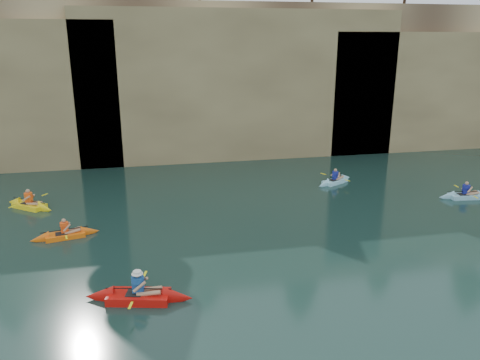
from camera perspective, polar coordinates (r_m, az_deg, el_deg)
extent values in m
plane|color=black|center=(16.23, 10.53, -16.86)|extent=(160.00, 160.00, 0.00)
cube|color=tan|center=(42.84, -4.59, 12.86)|extent=(70.00, 16.00, 12.00)
cube|color=#9C8C5E|center=(35.92, 0.22, 11.67)|extent=(24.00, 2.40, 11.40)
cube|color=#9C8C5E|center=(44.68, 26.60, 9.94)|extent=(26.00, 2.40, 9.84)
cube|color=black|center=(35.14, -9.20, 4.57)|extent=(3.50, 1.00, 3.20)
cube|color=black|center=(38.26, 12.30, 6.39)|extent=(5.00, 1.00, 4.50)
cube|color=red|center=(17.46, -12.23, -13.69)|extent=(3.11, 1.59, 0.34)
cone|color=red|center=(17.20, -7.56, -13.94)|extent=(1.23, 1.11, 0.89)
cone|color=red|center=(17.83, -16.72, -13.37)|extent=(1.23, 1.11, 0.89)
cube|color=black|center=(17.43, -12.75, -13.27)|extent=(0.66, 0.67, 0.04)
cube|color=#1B4E99|center=(17.23, -12.33, -12.35)|extent=(0.43, 0.33, 0.56)
sphere|color=tan|center=(17.04, -12.41, -11.16)|extent=(0.24, 0.24, 0.24)
cylinder|color=black|center=(17.31, -12.30, -12.81)|extent=(2.31, 0.58, 0.04)
cube|color=#FFFC15|center=(18.23, -11.50, -11.14)|extent=(0.17, 0.43, 0.02)
cube|color=#FFFC15|center=(16.40, -13.19, -14.66)|extent=(0.17, 0.43, 0.02)
cylinder|color=white|center=(17.02, -12.42, -11.02)|extent=(0.41, 0.41, 0.11)
cube|color=orange|center=(23.49, -20.52, -6.29)|extent=(2.49, 1.22, 0.26)
cone|color=orange|center=(23.55, -17.80, -5.96)|extent=(0.97, 0.87, 0.71)
cone|color=orange|center=(23.48, -23.26, -6.62)|extent=(0.97, 0.87, 0.71)
cube|color=black|center=(23.45, -20.91, -6.11)|extent=(0.63, 0.55, 0.04)
cube|color=#FF5115|center=(23.35, -20.62, -5.44)|extent=(0.36, 0.27, 0.48)
sphere|color=tan|center=(23.23, -20.70, -4.66)|extent=(0.20, 0.20, 0.20)
cylinder|color=black|center=(23.39, -20.59, -5.68)|extent=(2.07, 0.47, 0.04)
cube|color=#FFFC15|center=(24.28, -20.75, -4.88)|extent=(0.17, 0.43, 0.02)
cube|color=#FFFC15|center=(22.50, -20.42, -6.55)|extent=(0.17, 0.43, 0.02)
cube|color=#88C8E4|center=(30.29, 25.75, -1.76)|extent=(2.54, 1.08, 0.28)
cone|color=#88C8E4|center=(29.71, 23.82, -1.86)|extent=(0.95, 0.86, 0.76)
cube|color=black|center=(30.18, 25.53, -1.58)|extent=(0.60, 0.54, 0.04)
cube|color=navy|center=(30.17, 25.84, -1.03)|extent=(0.37, 0.26, 0.51)
sphere|color=tan|center=(30.07, 25.93, -0.37)|extent=(0.21, 0.21, 0.21)
cylinder|color=black|center=(30.21, 25.81, -1.26)|extent=(2.24, 0.30, 0.04)
cube|color=#FFFC15|center=(31.05, 24.87, -0.68)|extent=(0.13, 0.43, 0.02)
cube|color=#FFFC15|center=(29.38, 26.80, -1.87)|extent=(0.13, 0.43, 0.02)
cube|color=yellow|center=(28.23, -24.26, -2.83)|extent=(2.51, 2.19, 0.30)
cone|color=yellow|center=(27.37, -22.63, -3.23)|extent=(1.20, 1.18, 0.81)
cone|color=yellow|center=(29.12, -25.79, -2.46)|extent=(1.20, 1.18, 0.81)
cube|color=black|center=(28.31, -24.49, -2.56)|extent=(0.74, 0.74, 0.04)
cube|color=#FF5A15|center=(28.10, -24.37, -2.00)|extent=(0.44, 0.41, 0.54)
sphere|color=tan|center=(27.99, -24.46, -1.25)|extent=(0.23, 0.23, 0.23)
cylinder|color=black|center=(28.14, -24.33, -2.28)|extent=(1.93, 1.47, 0.04)
cube|color=#FFFC15|center=(28.82, -22.71, -1.66)|extent=(0.32, 0.38, 0.02)
cube|color=#FFFC15|center=(27.50, -26.04, -2.93)|extent=(0.32, 0.38, 0.02)
cube|color=#98E5FF|center=(30.76, 11.49, -0.13)|extent=(2.50, 1.83, 0.27)
cone|color=#98E5FF|center=(31.64, 12.77, 0.26)|extent=(1.10, 1.05, 0.73)
cone|color=#98E5FF|center=(29.90, 10.12, -0.55)|extent=(1.10, 1.05, 0.73)
cube|color=black|center=(30.62, 11.32, 0.00)|extent=(0.70, 0.66, 0.04)
cube|color=#1B2596|center=(30.65, 11.53, 0.56)|extent=(0.39, 0.35, 0.49)
sphere|color=tan|center=(30.56, 11.57, 1.19)|extent=(0.20, 0.20, 0.20)
cylinder|color=black|center=(30.69, 11.52, 0.36)|extent=(1.90, 1.06, 0.04)
cube|color=#FFFC15|center=(31.26, 10.12, 0.74)|extent=(0.27, 0.41, 0.02)
cube|color=#FFFC15|center=(30.13, 12.96, -0.04)|extent=(0.27, 0.41, 0.02)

